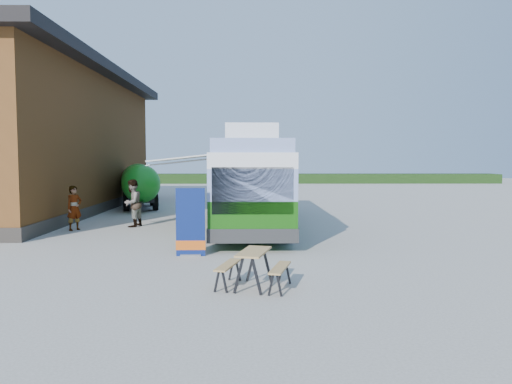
{
  "coord_description": "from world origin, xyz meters",
  "views": [
    {
      "loc": [
        1.09,
        -16.37,
        2.82
      ],
      "look_at": [
        1.31,
        3.93,
        1.4
      ],
      "focal_mm": 35.0,
      "sensor_mm": 36.0,
      "label": 1
    }
  ],
  "objects_px": {
    "picnic_table": "(254,260)",
    "person_b": "(132,203)",
    "bus": "(250,180)",
    "person_a": "(74,208)",
    "banner": "(191,228)",
    "slurry_tanker": "(140,183)"
  },
  "relations": [
    {
      "from": "picnic_table",
      "to": "person_b",
      "type": "bearing_deg",
      "value": 131.2
    },
    {
      "from": "picnic_table",
      "to": "bus",
      "type": "bearing_deg",
      "value": 104.61
    },
    {
      "from": "picnic_table",
      "to": "person_a",
      "type": "relative_size",
      "value": 0.97
    },
    {
      "from": "banner",
      "to": "slurry_tanker",
      "type": "relative_size",
      "value": 0.3
    },
    {
      "from": "bus",
      "to": "person_b",
      "type": "height_order",
      "value": "bus"
    },
    {
      "from": "bus",
      "to": "person_b",
      "type": "bearing_deg",
      "value": -174.78
    },
    {
      "from": "person_b",
      "to": "slurry_tanker",
      "type": "height_order",
      "value": "slurry_tanker"
    },
    {
      "from": "person_b",
      "to": "person_a",
      "type": "bearing_deg",
      "value": -45.71
    },
    {
      "from": "person_b",
      "to": "slurry_tanker",
      "type": "bearing_deg",
      "value": -151.13
    },
    {
      "from": "picnic_table",
      "to": "person_a",
      "type": "height_order",
      "value": "person_a"
    },
    {
      "from": "banner",
      "to": "slurry_tanker",
      "type": "height_order",
      "value": "slurry_tanker"
    },
    {
      "from": "person_a",
      "to": "slurry_tanker",
      "type": "distance_m",
      "value": 8.41
    },
    {
      "from": "person_b",
      "to": "picnic_table",
      "type": "bearing_deg",
      "value": 45.65
    },
    {
      "from": "picnic_table",
      "to": "person_a",
      "type": "bearing_deg",
      "value": 142.86
    },
    {
      "from": "bus",
      "to": "person_b",
      "type": "relative_size",
      "value": 6.62
    },
    {
      "from": "picnic_table",
      "to": "banner",
      "type": "bearing_deg",
      "value": 131.15
    },
    {
      "from": "banner",
      "to": "person_b",
      "type": "xyz_separation_m",
      "value": [
        -3.08,
        6.04,
        0.16
      ]
    },
    {
      "from": "banner",
      "to": "picnic_table",
      "type": "bearing_deg",
      "value": -63.69
    },
    {
      "from": "picnic_table",
      "to": "slurry_tanker",
      "type": "xyz_separation_m",
      "value": [
        -6.19,
        16.93,
        0.8
      ]
    },
    {
      "from": "picnic_table",
      "to": "person_a",
      "type": "distance_m",
      "value": 10.98
    },
    {
      "from": "picnic_table",
      "to": "person_b",
      "type": "distance_m",
      "value": 10.7
    },
    {
      "from": "bus",
      "to": "person_b",
      "type": "distance_m",
      "value": 4.89
    }
  ]
}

